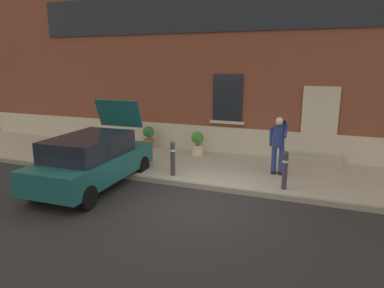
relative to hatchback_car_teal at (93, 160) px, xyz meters
name	(u,v)px	position (x,y,z in m)	size (l,w,h in m)	color
ground_plane	(196,202)	(3.11, -0.02, -0.80)	(80.00, 80.00, 0.00)	#232326
sidewalk	(226,169)	(3.11, 2.78, -0.72)	(24.00, 3.60, 0.15)	#99968E
curb_edge	(208,187)	(3.11, 0.92, -0.72)	(24.00, 0.12, 0.15)	gray
building_facade	(247,55)	(3.12, 5.27, 2.93)	(24.00, 1.52, 7.50)	brown
entrance_stoop	(316,159)	(5.82, 4.31, -0.52)	(1.61, 0.64, 0.32)	#9E998E
hatchback_car_teal	(93,160)	(0.00, 0.00, 0.00)	(1.87, 4.11, 2.34)	#165156
bollard_near_person	(285,169)	(5.10, 1.33, -0.09)	(0.15, 0.15, 1.04)	#333338
bollard_far_left	(173,157)	(1.86, 1.33, -0.09)	(0.15, 0.15, 1.04)	#333338
person_on_phone	(278,142)	(4.76, 2.52, 0.35)	(0.51, 0.48, 1.75)	navy
planter_terracotta	(149,136)	(-0.46, 4.17, -0.19)	(0.44, 0.44, 0.86)	#B25B38
planter_cream	(197,143)	(1.72, 3.84, -0.19)	(0.44, 0.44, 0.86)	beige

